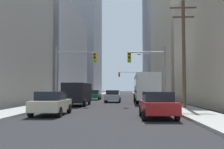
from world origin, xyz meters
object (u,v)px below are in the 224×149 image
sedan_red (157,105)px  sedan_green (94,95)px  city_bus (146,87)px  sedan_silver (113,96)px  traffic_signal_near_left (74,66)px  cargo_van_black (78,93)px  traffic_signal_near_right (148,65)px  sedan_beige (51,103)px  traffic_signal_far_right (132,78)px

sedan_red → sedan_green: (-6.64, 24.87, 0.00)m
city_bus → sedan_silver: (-4.06, 0.79, -1.16)m
sedan_green → traffic_signal_near_left: size_ratio=0.71×
cargo_van_black → sedan_silver: cargo_van_black is taller
city_bus → sedan_silver: 4.29m
sedan_green → traffic_signal_near_left: traffic_signal_near_left is taller
sedan_red → traffic_signal_near_left: 13.53m
sedan_red → cargo_van_black: bearing=121.7°
traffic_signal_near_right → cargo_van_black: bearing=-177.9°
sedan_beige → sedan_silver: bearing=79.0°
traffic_signal_near_right → sedan_beige: bearing=-126.0°
sedan_silver → traffic_signal_far_right: 24.99m
cargo_van_black → sedan_red: bearing=-58.3°
sedan_green → traffic_signal_near_left: 14.23m
sedan_red → traffic_signal_near_left: size_ratio=0.71×
traffic_signal_near_right → city_bus: bearing=88.4°
traffic_signal_near_left → city_bus: bearing=37.6°
city_bus → traffic_signal_near_left: (-7.75, -5.97, 2.14)m
city_bus → sedan_red: size_ratio=2.72×
sedan_silver → traffic_signal_near_left: bearing=-118.6°
traffic_signal_near_right → traffic_signal_far_right: same height
sedan_red → sedan_silver: bearing=100.8°
traffic_signal_near_right → traffic_signal_far_right: bearing=91.4°
sedan_red → sedan_silver: 18.12m
sedan_beige → sedan_silver: size_ratio=0.99×
traffic_signal_near_left → sedan_beige: bearing=-87.1°
sedan_beige → sedan_green: (-0.03, 23.59, 0.00)m
cargo_van_black → traffic_signal_near_right: (7.13, 0.26, 2.76)m
traffic_signal_near_right → sedan_red: bearing=-92.5°
city_bus → traffic_signal_far_right: size_ratio=1.92×
city_bus → cargo_van_black: size_ratio=2.18×
cargo_van_black → traffic_signal_far_right: bearing=78.7°
sedan_red → traffic_signal_near_right: (0.49, 11.04, 3.27)m
city_bus → traffic_signal_near_right: 6.34m
traffic_signal_near_left → traffic_signal_near_right: bearing=-0.0°
sedan_beige → traffic_signal_near_right: (7.09, 9.75, 3.27)m
sedan_green → city_bus: bearing=-47.2°
sedan_silver → traffic_signal_far_right: size_ratio=0.71×
sedan_red → traffic_signal_near_right: traffic_signal_near_right is taller
sedan_silver → sedan_green: same height
traffic_signal_near_left → traffic_signal_far_right: size_ratio=1.00×
sedan_silver → traffic_signal_near_right: 8.46m
sedan_red → city_bus: bearing=87.8°
sedan_silver → sedan_beige: bearing=-101.0°
city_bus → sedan_beige: size_ratio=2.73×
sedan_red → sedan_green: bearing=104.9°
sedan_green → sedan_beige: bearing=-89.9°
traffic_signal_near_left → traffic_signal_near_right: size_ratio=1.00×
traffic_signal_near_right → traffic_signal_near_left: bearing=180.0°
cargo_van_black → sedan_beige: 9.50m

